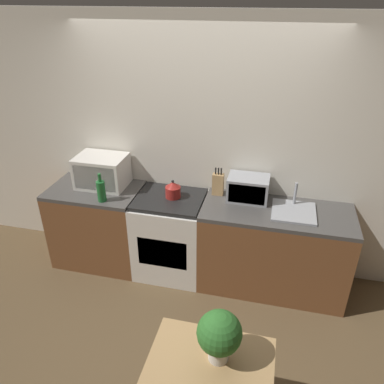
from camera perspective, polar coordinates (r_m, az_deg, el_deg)
name	(u,v)px	position (r m, az deg, el deg)	size (l,w,h in m)	color
ground_plane	(170,334)	(3.61, -3.34, -20.82)	(16.00, 16.00, 0.00)	brown
wall_back	(201,150)	(3.82, 1.33, 6.40)	(10.00, 0.06, 2.60)	silver
counter_left_run	(99,225)	(4.26, -13.98, -4.86)	(0.95, 0.62, 0.90)	brown
counter_right_run	(273,249)	(3.86, 12.23, -8.50)	(1.43, 0.62, 0.90)	brown
stove_range	(171,235)	(3.99, -3.27, -6.57)	(0.70, 0.62, 0.90)	silver
kettle	(173,190)	(3.72, -2.92, 0.35)	(0.15, 0.15, 0.19)	maroon
microwave	(102,171)	(4.02, -13.57, 3.10)	(0.51, 0.38, 0.33)	silver
bottle	(101,191)	(3.74, -13.67, 0.22)	(0.08, 0.08, 0.29)	#1E662D
knife_block	(218,184)	(3.76, 3.98, 1.21)	(0.11, 0.07, 0.29)	tan
toaster_oven	(248,188)	(3.70, 8.53, 0.55)	(0.40, 0.27, 0.24)	#999BA0
sink_basin	(294,211)	(3.62, 15.25, -2.76)	(0.40, 0.40, 0.24)	#999BA0
dining_table	(209,380)	(2.56, 2.60, -26.66)	(0.76, 0.59, 0.76)	tan
potted_plant	(219,334)	(2.33, 4.19, -20.81)	(0.27, 0.27, 0.35)	beige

